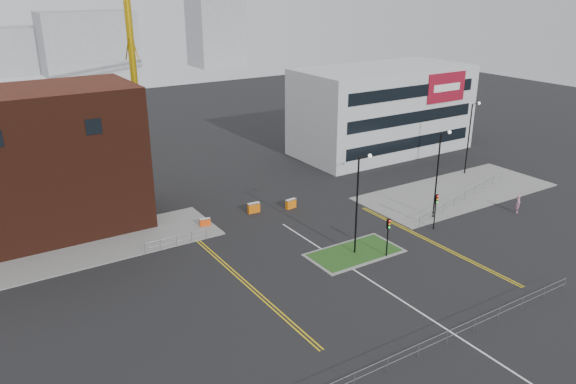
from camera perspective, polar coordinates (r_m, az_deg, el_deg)
name	(u,v)px	position (r m, az deg, el deg)	size (l,w,h in m)	color
ground	(400,299)	(44.96, 11.27, -10.63)	(200.00, 200.00, 0.00)	black
pavement_left	(66,253)	(54.72, -21.61, -5.77)	(28.00, 8.00, 0.12)	slate
pavement_right	(456,192)	(68.34, 16.72, 0.04)	(24.00, 10.00, 0.12)	slate
island_kerb	(355,253)	(51.30, 6.78, -6.17)	(8.60, 4.60, 0.08)	slate
grass_island	(355,253)	(51.29, 6.78, -6.15)	(8.00, 4.00, 0.12)	#1F4717
brick_building	(7,170)	(57.61, -26.61, 2.06)	(24.20, 10.07, 14.24)	#3E190F
office_block	(382,110)	(81.53, 9.54, 8.24)	(25.00, 12.20, 12.00)	#B6B9BB
streetlamp_island	(359,197)	(49.27, 7.24, -0.51)	(1.46, 0.36, 9.18)	black
streetlamp_right_near	(439,168)	(58.57, 15.10, 2.36)	(1.46, 0.36, 9.18)	black
streetlamp_right_far	(470,133)	(73.85, 18.04, 5.76)	(1.46, 0.36, 9.18)	black
traffic_light_island	(388,230)	(50.07, 10.14, -3.86)	(0.28, 0.33, 3.65)	black
traffic_light_right	(436,205)	(56.67, 14.79, -1.28)	(0.28, 0.33, 3.65)	black
railing_front	(461,328)	(41.19, 17.20, -13.10)	(24.05, 0.05, 1.10)	gray
railing_left	(176,239)	(52.95, -11.27, -4.71)	(6.05, 0.05, 1.10)	gray
railing_right	(465,195)	(65.51, 17.53, -0.26)	(19.05, 5.05, 1.10)	gray
centre_line	(382,288)	(46.19, 9.55, -9.59)	(0.15, 30.00, 0.01)	silver
yellow_left_a	(236,276)	(47.42, -5.30, -8.52)	(0.12, 24.00, 0.01)	gold
yellow_left_b	(239,275)	(47.54, -4.97, -8.43)	(0.12, 24.00, 0.01)	gold
yellow_right_a	(430,242)	(54.74, 14.25, -4.95)	(0.12, 20.00, 0.01)	gold
yellow_right_b	(432,241)	(54.94, 14.46, -4.87)	(0.12, 20.00, 0.01)	gold
skyline_b	(88,43)	(162.24, -19.62, 14.10)	(24.00, 12.00, 16.00)	gray
skyline_c	(216,16)	(168.77, -7.36, 17.32)	(14.00, 12.00, 28.00)	gray
skyline_d	(10,51)	(169.12, -26.41, 12.71)	(30.00, 12.00, 12.00)	gray
pedestrian	(518,204)	(64.19, 22.34, -1.11)	(0.72, 0.47, 1.98)	#BE7B95
barrier_left	(205,222)	(56.71, -8.43, -3.06)	(1.11, 0.54, 0.89)	#EB470D
barrier_mid	(291,203)	(60.61, 0.29, -1.16)	(1.28, 0.60, 1.04)	orange
barrier_right	(254,207)	(59.55, -3.51, -1.57)	(1.34, 0.53, 1.10)	orange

